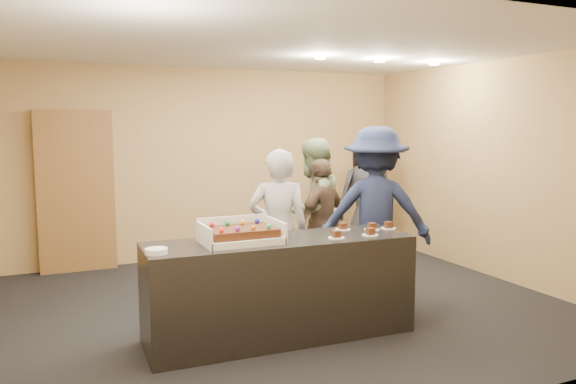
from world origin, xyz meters
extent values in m
plane|color=black|center=(0.00, 0.00, 0.00)|extent=(6.00, 6.00, 0.00)
plane|color=silver|center=(0.00, 0.00, 2.70)|extent=(6.00, 6.00, 0.00)
cube|color=tan|center=(0.00, 2.50, 1.35)|extent=(6.00, 0.04, 2.70)
cube|color=tan|center=(0.00, -2.50, 1.35)|extent=(6.00, 0.04, 2.70)
cube|color=tan|center=(3.00, 0.00, 1.35)|extent=(0.04, 5.00, 2.70)
cube|color=black|center=(-0.25, -0.80, 0.45)|extent=(2.42, 0.78, 0.90)
cube|color=brown|center=(-1.77, 2.41, 1.05)|extent=(0.95, 0.15, 2.10)
cube|color=white|center=(-0.62, -0.80, 0.93)|extent=(0.66, 0.46, 0.06)
cube|color=white|center=(-0.95, -0.80, 0.99)|extent=(0.02, 0.46, 0.18)
cube|color=white|center=(-0.29, -0.80, 0.99)|extent=(0.02, 0.46, 0.18)
cube|color=white|center=(-0.62, -0.57, 1.00)|extent=(0.66, 0.02, 0.20)
cube|color=#3C1E0D|center=(-0.62, -0.80, 0.99)|extent=(0.58, 0.40, 0.07)
sphere|color=red|center=(-0.84, -0.66, 1.05)|extent=(0.04, 0.04, 0.04)
sphere|color=#178F35|center=(-0.70, -0.66, 1.05)|extent=(0.04, 0.04, 0.04)
sphere|color=#FFAD1A|center=(-0.56, -0.66, 1.05)|extent=(0.04, 0.04, 0.04)
sphere|color=#2218CE|center=(-0.42, -0.66, 1.05)|extent=(0.04, 0.04, 0.04)
sphere|color=#FF3415|center=(-0.84, -0.94, 1.05)|extent=(0.04, 0.04, 0.04)
sphere|color=purple|center=(-0.70, -0.94, 1.05)|extent=(0.04, 0.04, 0.04)
sphere|color=orange|center=(-0.56, -0.94, 1.05)|extent=(0.04, 0.04, 0.04)
sphere|color=#28CA66|center=(-0.42, -0.94, 1.05)|extent=(0.04, 0.04, 0.04)
cylinder|color=white|center=(-1.37, -0.93, 0.92)|extent=(0.18, 0.18, 0.04)
cylinder|color=white|center=(0.22, -0.97, 0.90)|extent=(0.15, 0.15, 0.01)
cube|color=#3C1E0D|center=(0.22, -0.97, 0.94)|extent=(0.07, 0.06, 0.06)
cylinder|color=white|center=(0.47, -0.64, 0.90)|extent=(0.15, 0.15, 0.01)
cube|color=#3C1E0D|center=(0.47, -0.64, 0.94)|extent=(0.07, 0.06, 0.06)
cylinder|color=white|center=(0.57, -0.98, 0.90)|extent=(0.15, 0.15, 0.01)
cube|color=#3C1E0D|center=(0.57, -0.98, 0.94)|extent=(0.07, 0.06, 0.06)
cylinder|color=white|center=(0.73, -0.76, 0.90)|extent=(0.15, 0.15, 0.01)
cube|color=#3C1E0D|center=(0.73, -0.76, 0.94)|extent=(0.07, 0.06, 0.06)
cylinder|color=white|center=(0.91, -0.77, 0.90)|extent=(0.15, 0.15, 0.01)
cube|color=#3C1E0D|center=(0.91, -0.77, 0.94)|extent=(0.07, 0.06, 0.06)
imported|color=#B0B0B6|center=(0.00, -0.16, 0.84)|extent=(0.72, 0.60, 1.67)
imported|color=gray|center=(0.82, 0.70, 0.87)|extent=(1.07, 1.00, 1.75)
imported|color=#1B2444|center=(1.17, -0.14, 0.95)|extent=(1.41, 1.21, 1.89)
imported|color=brown|center=(0.86, 0.53, 0.76)|extent=(0.96, 0.77, 1.52)
imported|color=#232227|center=(2.14, 1.59, 0.89)|extent=(0.93, 0.67, 1.77)
cylinder|color=#FFEAC6|center=(0.80, 0.50, 2.67)|extent=(0.12, 0.12, 0.03)
cylinder|color=#FFEAC6|center=(1.60, 0.50, 2.67)|extent=(0.12, 0.12, 0.03)
cylinder|color=#FFEAC6|center=(2.40, 0.50, 2.67)|extent=(0.12, 0.12, 0.03)
camera|label=1|loc=(-2.18, -5.31, 1.92)|focal=35.00mm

